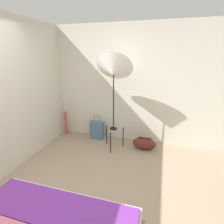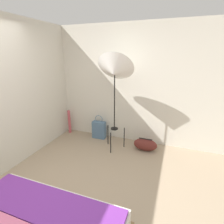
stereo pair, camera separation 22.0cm
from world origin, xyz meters
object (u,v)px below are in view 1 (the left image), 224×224
Objects in this scene: photo_umbrella at (114,71)px; paper_roll at (66,123)px; tote_bag at (97,130)px; duffel_bag at (144,143)px.

photo_umbrella is 3.34× the size of paper_roll.
duffel_bag is (1.17, -0.19, -0.09)m from tote_bag.
paper_roll is at bearing 178.80° from tote_bag.
duffel_bag is 2.04m from paper_roll.
photo_umbrella is at bearing -14.43° from paper_roll.
duffel_bag is 0.83× the size of paper_roll.
tote_bag is 1.17× the size of duffel_bag.
paper_roll is (-1.37, 0.35, -1.36)m from photo_umbrella.
photo_umbrella is 3.43× the size of tote_bag.
tote_bag is (-0.51, 0.33, -1.44)m from photo_umbrella.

